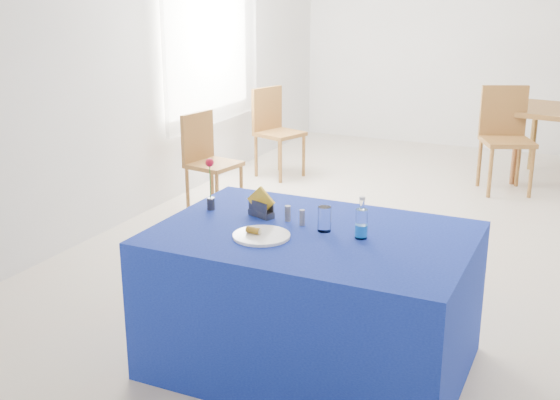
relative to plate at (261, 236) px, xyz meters
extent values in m
plane|color=beige|center=(0.35, 2.32, -0.77)|extent=(7.00, 7.00, 0.00)
plane|color=silver|center=(0.35, 5.82, 0.63)|extent=(5.00, 0.00, 5.00)
plane|color=silver|center=(0.35, -1.18, 0.63)|extent=(5.00, 0.00, 5.00)
plane|color=silver|center=(-2.15, 2.32, 0.63)|extent=(0.00, 7.00, 7.00)
cube|color=white|center=(-2.12, 3.12, 0.78)|extent=(0.04, 1.50, 1.60)
cube|color=white|center=(-2.05, 3.12, 0.78)|extent=(0.04, 1.75, 1.85)
cylinder|color=white|center=(0.00, 0.00, 0.00)|extent=(0.29, 0.29, 0.01)
cylinder|color=white|center=(0.25, 0.22, 0.06)|extent=(0.07, 0.07, 0.13)
cylinder|color=slate|center=(0.02, 0.28, 0.04)|extent=(0.03, 0.03, 0.08)
cylinder|color=slate|center=(0.11, 0.25, 0.04)|extent=(0.03, 0.03, 0.08)
cube|color=navy|center=(0.20, 0.18, -0.39)|extent=(1.60, 1.10, 0.76)
cylinder|color=white|center=(0.46, 0.20, 0.07)|extent=(0.06, 0.06, 0.15)
cylinder|color=blue|center=(0.46, 0.20, 0.03)|extent=(0.06, 0.06, 0.06)
cylinder|color=silver|center=(0.46, 0.20, 0.17)|extent=(0.03, 0.03, 0.05)
cylinder|color=silver|center=(0.46, 0.20, 0.20)|extent=(0.03, 0.03, 0.01)
cube|color=#37373C|center=(-0.14, 0.29, 0.01)|extent=(0.16, 0.11, 0.03)
cube|color=#333338|center=(-0.15, 0.27, 0.04)|extent=(0.13, 0.06, 0.09)
cube|color=#39393E|center=(-0.14, 0.31, 0.04)|extent=(0.13, 0.06, 0.09)
cube|color=yellow|center=(-0.14, 0.29, 0.08)|extent=(0.16, 0.02, 0.16)
cylinder|color=#27272C|center=(-0.45, 0.28, 0.03)|extent=(0.04, 0.04, 0.07)
cylinder|color=#1A6018|center=(-0.45, 0.28, 0.14)|extent=(0.01, 0.01, 0.22)
sphere|color=red|center=(-0.45, 0.28, 0.26)|extent=(0.05, 0.05, 0.05)
cylinder|color=brown|center=(0.73, 4.32, -0.41)|extent=(0.06, 0.06, 0.71)
cylinder|color=olive|center=(0.83, 5.01, -0.41)|extent=(0.06, 0.06, 0.71)
cylinder|color=olive|center=(0.58, 3.73, -0.52)|extent=(0.04, 0.04, 0.49)
cylinder|color=olive|center=(0.93, 3.89, -0.52)|extent=(0.04, 0.04, 0.49)
cylinder|color=olive|center=(0.42, 4.08, -0.52)|extent=(0.04, 0.04, 0.49)
cylinder|color=olive|center=(0.77, 4.24, -0.52)|extent=(0.04, 0.04, 0.49)
cube|color=olive|center=(0.68, 3.99, -0.26)|extent=(0.60, 0.60, 0.04)
cube|color=olive|center=(0.59, 4.17, 0.00)|extent=(0.43, 0.23, 0.50)
cylinder|color=olive|center=(-1.44, 2.04, -0.56)|extent=(0.03, 0.03, 0.42)
cylinder|color=olive|center=(-1.38, 2.38, -0.56)|extent=(0.03, 0.03, 0.42)
cylinder|color=olive|center=(-1.77, 2.10, -0.56)|extent=(0.03, 0.03, 0.42)
cylinder|color=olive|center=(-1.72, 2.43, -0.56)|extent=(0.03, 0.03, 0.42)
cube|color=olive|center=(-1.58, 2.24, -0.33)|extent=(0.46, 0.46, 0.04)
cube|color=olive|center=(-1.75, 2.27, -0.10)|extent=(0.10, 0.40, 0.43)
cylinder|color=olive|center=(-1.45, 3.36, -0.55)|extent=(0.04, 0.04, 0.44)
cylinder|color=olive|center=(-1.33, 3.69, -0.55)|extent=(0.04, 0.04, 0.44)
cylinder|color=olive|center=(-1.78, 3.47, -0.55)|extent=(0.04, 0.04, 0.44)
cylinder|color=olive|center=(-1.67, 3.81, -0.55)|extent=(0.04, 0.04, 0.44)
cube|color=olive|center=(-1.56, 3.58, -0.31)|extent=(0.53, 0.53, 0.04)
cube|color=olive|center=(-1.74, 3.64, -0.07)|extent=(0.17, 0.40, 0.45)
cylinder|color=gold|center=(-0.04, -0.01, 0.02)|extent=(0.08, 0.04, 0.03)
cylinder|color=beige|center=(0.00, -0.01, 0.02)|extent=(0.01, 0.03, 0.03)
camera|label=1|loc=(1.47, -2.95, 1.22)|focal=45.00mm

